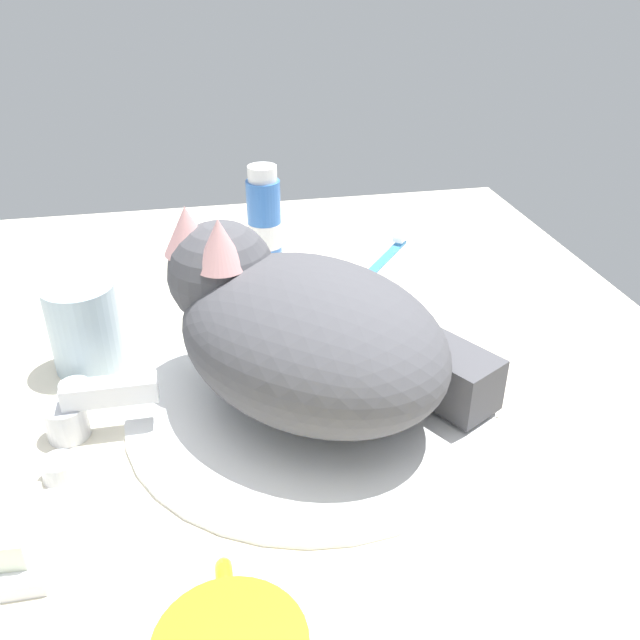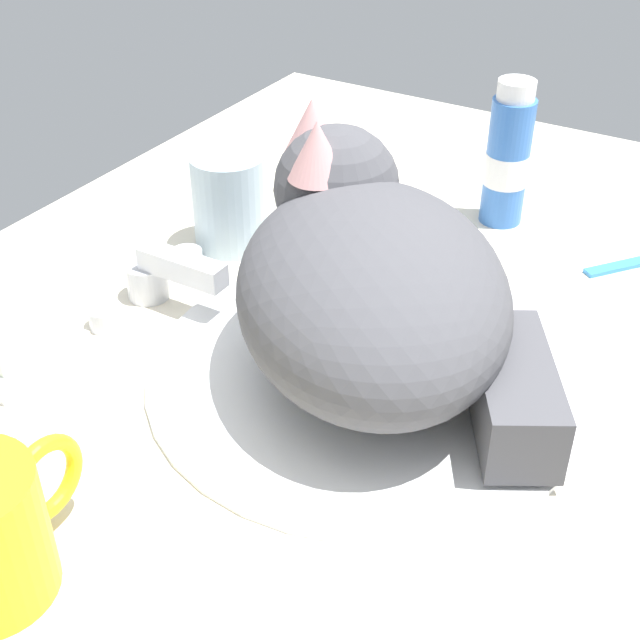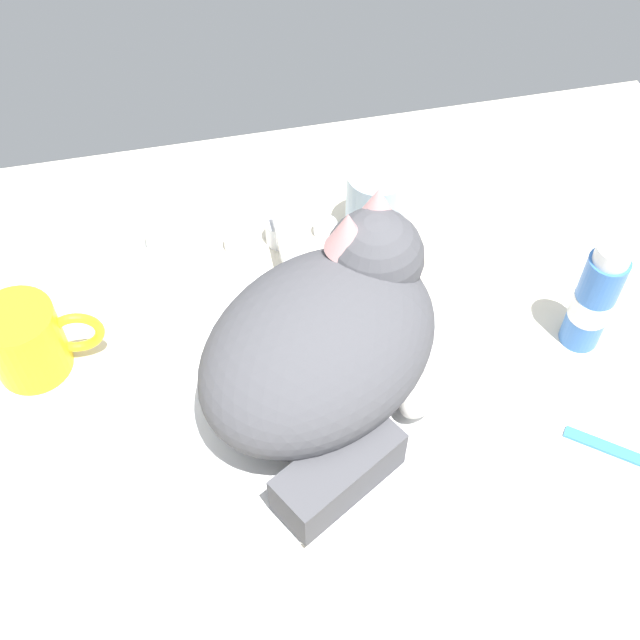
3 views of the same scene
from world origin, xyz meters
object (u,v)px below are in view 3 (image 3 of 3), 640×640
coffee_mug (28,341)px  rinse_cup (375,204)px  toothpaste_bottle (594,299)px  faucet (283,235)px  soap_bar (172,227)px  cat (330,337)px

coffee_mug → rinse_cup: size_ratio=1.31×
toothpaste_bottle → faucet: bearing=145.5°
soap_bar → coffee_mug: bearing=-136.8°
coffee_mug → rinse_cup: bearing=16.2°
toothpaste_bottle → coffee_mug: bearing=171.3°
rinse_cup → toothpaste_bottle: 26.62cm
cat → faucet: bearing=93.4°
cat → toothpaste_bottle: (27.33, -0.11, -1.17)cm
faucet → soap_bar: (-12.28, 3.85, 0.08)cm
coffee_mug → faucet: bearing=21.3°
cat → coffee_mug: 30.56cm
faucet → soap_bar: 12.87cm
cat → toothpaste_bottle: cat is taller
cat → soap_bar: bearing=120.0°
faucet → coffee_mug: size_ratio=1.14×
cat → toothpaste_bottle: 27.35cm
faucet → toothpaste_bottle: toothpaste_bottle is taller
rinse_cup → toothpaste_bottle: size_ratio=0.63×
cat → rinse_cup: cat is taller
soap_bar → toothpaste_bottle: 47.20cm
rinse_cup → faucet: bearing=-177.9°
cat → toothpaste_bottle: bearing=-0.2°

